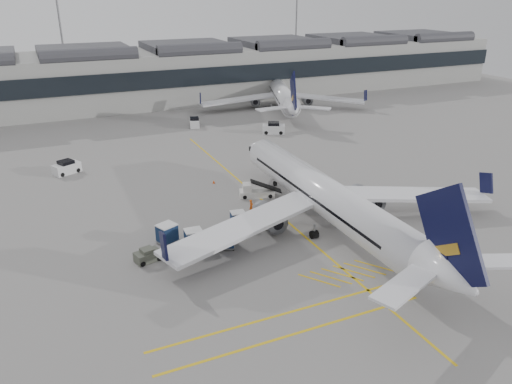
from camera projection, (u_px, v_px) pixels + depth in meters
name	position (u px, v px, depth m)	size (l,w,h in m)	color
ground	(216.00, 260.00, 46.68)	(220.00, 220.00, 0.00)	gray
terminal	(98.00, 77.00, 104.97)	(200.00, 20.45, 12.40)	#9E9E99
light_masts	(77.00, 31.00, 113.02)	(113.00, 0.60, 25.45)	slate
apron_markings	(266.00, 204.00, 58.92)	(0.25, 60.00, 0.01)	gold
airliner_main	(328.00, 198.00, 52.18)	(37.87, 41.37, 11.00)	silver
airliner_far	(282.00, 94.00, 104.42)	(32.95, 36.51, 10.13)	silver
belt_loader	(256.00, 192.00, 60.83)	(5.29, 2.95, 2.09)	silver
baggage_cart_a	(225.00, 237.00, 48.60)	(2.42, 2.24, 2.05)	gray
baggage_cart_b	(238.00, 218.00, 53.07)	(1.74, 1.50, 1.66)	gray
baggage_cart_c	(167.00, 233.00, 49.55)	(2.36, 2.18, 2.00)	gray
baggage_cart_d	(194.00, 238.00, 48.72)	(1.85, 1.56, 1.87)	gray
ramp_agent_a	(251.00, 206.00, 56.23)	(0.58, 0.38, 1.60)	#EC540C
ramp_agent_b	(224.00, 231.00, 50.39)	(0.81, 0.63, 1.67)	orange
pushback_tug	(148.00, 255.00, 46.38)	(2.59, 1.93, 1.30)	#494D41
safety_cone_nose	(214.00, 182.00, 64.99)	(0.32, 0.32, 0.45)	#F24C0A
safety_cone_engine	(286.00, 200.00, 59.40)	(0.32, 0.32, 0.45)	#F24C0A
service_van_left	(67.00, 168.00, 68.31)	(3.99, 3.16, 1.83)	silver
service_van_mid	(195.00, 123.00, 91.31)	(2.52, 3.67, 1.72)	silver
service_van_right	(274.00, 128.00, 87.09)	(4.30, 3.45, 1.98)	silver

